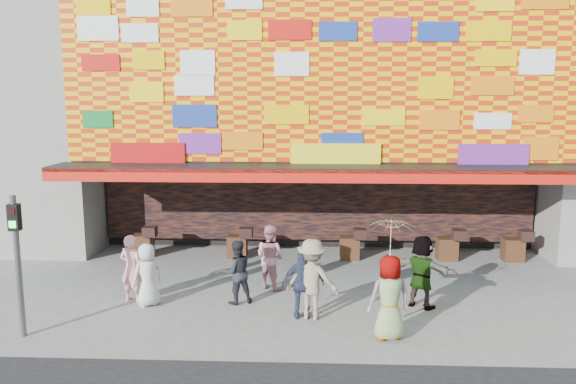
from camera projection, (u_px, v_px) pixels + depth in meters
The scene contains 12 objects.
ground at pixel (319, 314), 12.99m from camera, with size 90.00×90.00×0.00m, color slate.
shop_building at pixel (317, 90), 20.19m from camera, with size 15.20×9.40×10.00m.
signal_left at pixel (17, 250), 11.47m from camera, with size 0.22×0.20×3.00m.
ped_a at pixel (147, 275), 13.40m from camera, with size 0.75×0.49×1.53m, color silver.
ped_b at pixel (131, 268), 13.68m from camera, with size 0.61×0.40×1.67m, color pink.
ped_c at pixel (237, 272), 13.56m from camera, with size 0.76×0.59×1.57m, color #222327.
ped_d at pixel (312, 279), 12.59m from camera, with size 1.19×0.68×1.84m, color gray.
ped_e at pixel (303, 283), 12.62m from camera, with size 0.95×0.40×1.63m, color #2C344D.
ped_f at pixel (422, 272), 13.28m from camera, with size 1.63×0.52×1.76m, color gray.
ped_g at pixel (389, 298), 11.50m from camera, with size 0.87×0.57×1.78m, color gray.
ped_i at pixel (270, 257), 14.64m from camera, with size 0.83×0.65×1.71m, color #C27E88.
parasol at pixel (391, 239), 11.30m from camera, with size 1.17×1.18×1.80m.
Camera 1 is at (-0.18, -12.37, 4.91)m, focal length 35.00 mm.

